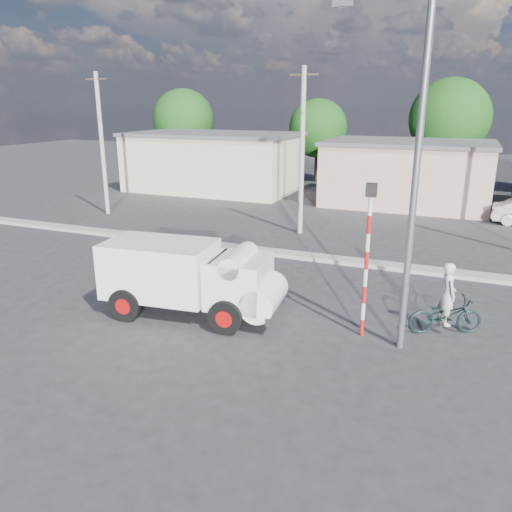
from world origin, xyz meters
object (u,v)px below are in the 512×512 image
at_px(cyclist, 447,304).
at_px(streetlight, 410,162).
at_px(traffic_pole, 367,248).
at_px(truck, 192,277).
at_px(bicycle, 445,315).

height_order(cyclist, streetlight, streetlight).
distance_m(traffic_pole, streetlight, 2.56).
bearing_deg(streetlight, traffic_pole, 162.27).
bearing_deg(streetlight, truck, -177.50).
bearing_deg(truck, bicycle, 6.68).
relative_size(traffic_pole, streetlight, 0.48).
distance_m(cyclist, traffic_pole, 2.93).
relative_size(truck, bicycle, 2.72).
relative_size(cyclist, traffic_pole, 0.42).
height_order(bicycle, streetlight, streetlight).
relative_size(bicycle, cyclist, 1.15).
bearing_deg(bicycle, cyclist, -0.00).
bearing_deg(truck, streetlight, -3.47).
distance_m(truck, cyclist, 7.49).
bearing_deg(traffic_pole, cyclist, 26.54).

